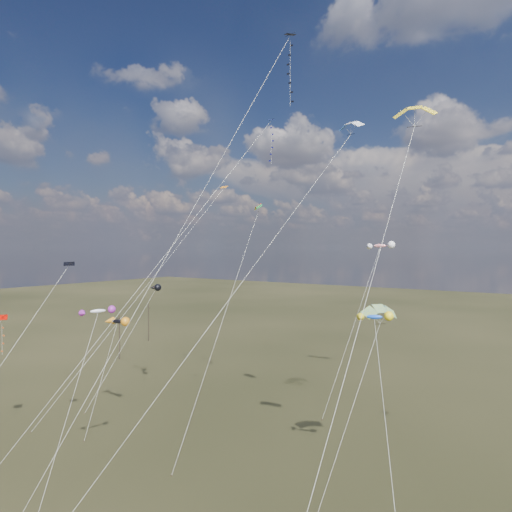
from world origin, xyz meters
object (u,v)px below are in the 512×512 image
Objects in this scene: utility_pole_near at (119,336)px; utility_pole_far at (148,322)px; parafoil_yellow at (414,109)px; novelty_black_orange at (117,322)px; diamond_black_high at (275,94)px.

utility_pole_near is 1.00× the size of utility_pole_far.
utility_pole_near is 65.35m from parafoil_yellow.
utility_pole_far is 0.67× the size of novelty_black_orange.
utility_pole_far is at bearing 119.74° from utility_pole_near.
novelty_black_orange is at bearing -46.38° from utility_pole_far.
diamond_black_high is 11.64m from parafoil_yellow.
novelty_black_orange is (-33.55, 0.55, -18.36)m from parafoil_yellow.
utility_pole_near is at bearing 156.04° from diamond_black_high.
parafoil_yellow is at bearing -18.85° from utility_pole_near.
diamond_black_high is 1.24× the size of parafoil_yellow.
utility_pole_near is 57.59m from diamond_black_high.
novelty_black_orange is (31.31, -32.86, 7.32)m from utility_pole_far.
novelty_black_orange is at bearing 179.06° from parafoil_yellow.
utility_pole_far is at bearing 147.42° from diamond_black_high.
utility_pole_far is (-8.00, 14.00, 0.00)m from utility_pole_near.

